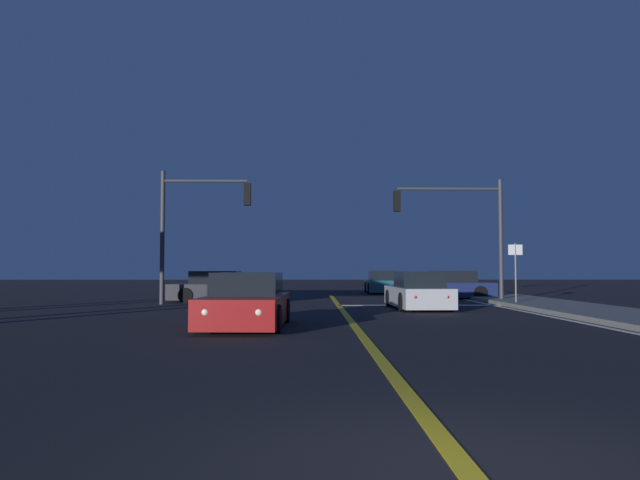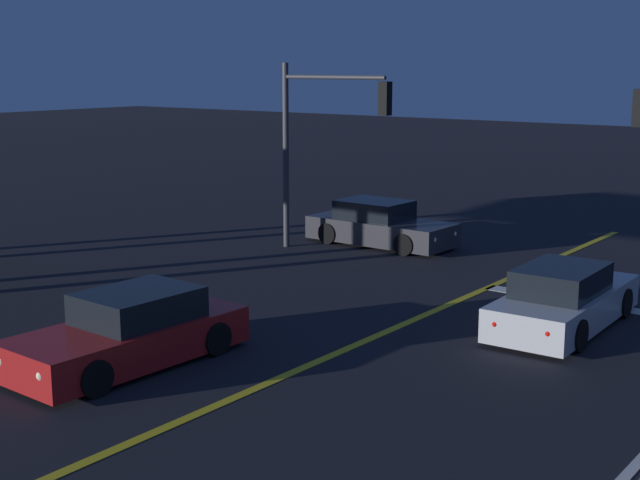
% 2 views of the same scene
% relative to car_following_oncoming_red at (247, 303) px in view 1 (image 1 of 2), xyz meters
% --- Properties ---
extents(ground_plane, '(160.00, 160.00, 0.00)m').
position_rel_car_following_oncoming_red_xyz_m(ground_plane, '(2.68, -11.16, -0.58)').
color(ground_plane, black).
extents(lane_line_center, '(0.20, 36.97, 0.01)m').
position_rel_car_following_oncoming_red_xyz_m(lane_line_center, '(2.68, -0.29, -0.58)').
color(lane_line_center, gold).
rests_on(lane_line_center, ground).
extents(lane_line_edge_right, '(0.16, 36.97, 0.01)m').
position_rel_car_following_oncoming_red_xyz_m(lane_line_edge_right, '(8.77, -0.29, -0.58)').
color(lane_line_edge_right, silver).
rests_on(lane_line_edge_right, ground).
extents(stop_bar, '(6.34, 0.50, 0.01)m').
position_rel_car_following_oncoming_red_xyz_m(stop_bar, '(5.85, 9.09, -0.58)').
color(stop_bar, silver).
rests_on(stop_bar, ground).
extents(car_following_oncoming_red, '(2.05, 4.56, 1.34)m').
position_rel_car_following_oncoming_red_xyz_m(car_following_oncoming_red, '(0.00, 0.00, 0.00)').
color(car_following_oncoming_red, maroon).
rests_on(car_following_oncoming_red, ground).
extents(car_distant_tail_silver, '(1.91, 4.72, 1.34)m').
position_rel_car_following_oncoming_red_xyz_m(car_distant_tail_silver, '(5.43, 6.94, -0.00)').
color(car_distant_tail_silver, '#B2B5BA').
rests_on(car_distant_tail_silver, ground).
extents(car_far_approaching_charcoal, '(4.54, 2.00, 1.34)m').
position_rel_car_following_oncoming_red_xyz_m(car_far_approaching_charcoal, '(-2.37, 11.90, -0.00)').
color(car_far_approaching_charcoal, '#2D2D33').
rests_on(car_far_approaching_charcoal, ground).
extents(car_side_waiting_navy, '(4.36, 1.93, 1.34)m').
position_rel_car_following_oncoming_red_xyz_m(car_side_waiting_navy, '(8.23, 14.46, -0.00)').
color(car_side_waiting_navy, navy).
rests_on(car_side_waiting_navy, ground).
extents(car_lead_oncoming_teal, '(2.05, 4.49, 1.34)m').
position_rel_car_following_oncoming_red_xyz_m(car_lead_oncoming_teal, '(5.86, 21.48, 0.00)').
color(car_lead_oncoming_teal, '#195960').
rests_on(car_lead_oncoming_teal, ground).
extents(traffic_signal_near_right, '(4.72, 0.28, 5.31)m').
position_rel_car_following_oncoming_red_xyz_m(traffic_signal_near_right, '(8.03, 11.39, 3.02)').
color(traffic_signal_near_right, '#38383D').
rests_on(traffic_signal_near_right, ground).
extents(traffic_signal_far_left, '(3.68, 0.28, 5.43)m').
position_rel_car_following_oncoming_red_xyz_m(traffic_signal_far_left, '(-3.12, 9.99, 3.03)').
color(traffic_signal_far_left, '#38383D').
rests_on(traffic_signal_far_left, ground).
extents(street_sign_corner, '(0.56, 0.06, 2.42)m').
position_rel_car_following_oncoming_red_xyz_m(street_sign_corner, '(9.52, 8.59, 1.05)').
color(street_sign_corner, slate).
rests_on(street_sign_corner, ground).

